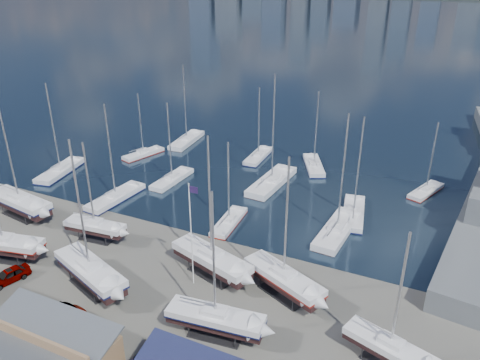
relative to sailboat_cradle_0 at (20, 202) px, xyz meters
The scene contains 28 objects.
ground 24.84m from the sailboat_cradle_0, ahead, with size 1400.00×1400.00×0.00m, color #605E59.
water 307.25m from the sailboat_cradle_0, 85.43° to the left, with size 1400.00×600.00×0.40m, color #1B2840.
shed_grey 31.43m from the sailboat_cradle_0, 38.88° to the right, with size 12.60×8.40×4.17m.
sailboat_cradle_0 is the anchor object (origin of this frame).
sailboat_cradle_1 11.09m from the sailboat_cradle_0, 50.93° to the right, with size 10.25×4.79×15.99m.
sailboat_cradle_2 14.03m from the sailboat_cradle_0, ahead, with size 8.33×3.05×13.50m.
sailboat_cradle_3 22.09m from the sailboat_cradle_0, 22.83° to the right, with size 11.25×6.50×17.44m.
sailboat_cradle_4 31.34m from the sailboat_cradle_0, ahead, with size 10.87×5.91×17.02m.
sailboat_cradle_5 37.47m from the sailboat_cradle_0, 14.39° to the right, with size 9.81×3.73×15.50m.
sailboat_cradle_6 40.04m from the sailboat_cradle_0, ahead, with size 10.28×6.67×16.16m.
sailboat_cradle_7 52.33m from the sailboat_cradle_0, ahead, with size 8.67×4.81×13.82m.
sailboat_moored_0 15.10m from the sailboat_cradle_0, 114.00° to the left, with size 4.98×11.34×16.39m.
sailboat_moored_1 26.59m from the sailboat_cradle_0, 85.78° to the left, with size 4.67×8.65×12.46m.
sailboat_moored_2 36.57m from the sailboat_cradle_0, 81.09° to the left, with size 4.00×11.06×16.35m.
sailboat_moored_3 13.30m from the sailboat_cradle_0, 46.63° to the left, with size 3.73×10.76×15.80m.
sailboat_moored_4 23.15m from the sailboat_cradle_0, 55.22° to the left, with size 2.92×9.37×14.03m.
sailboat_moored_5 40.97m from the sailboat_cradle_0, 57.40° to the left, with size 2.96×9.42×13.94m.
sailboat_moored_6 29.88m from the sailboat_cradle_0, 20.18° to the left, with size 2.96×8.60×12.64m.
sailboat_moored_7 37.85m from the sailboat_cradle_0, 40.87° to the left, with size 4.32×12.75×18.95m.
sailboat_moored_8 47.59m from the sailboat_cradle_0, 46.56° to the left, with size 6.54×9.85×14.38m.
sailboat_moored_9 44.52m from the sailboat_cradle_0, 18.74° to the left, with size 4.00×11.71×17.39m.
sailboat_moored_10 47.44m from the sailboat_cradle_0, 24.88° to the left, with size 4.62×10.68×15.46m.
sailboat_moored_11 60.92m from the sailboat_cradle_0, 31.97° to the left, with size 5.00×8.41×12.16m.
car_a 16.25m from the sailboat_cradle_0, 46.47° to the right, with size 1.87×4.65×1.58m, color gray.
car_b 25.85m from the sailboat_cradle_0, 32.08° to the right, with size 1.46×4.18×1.38m, color gray.
car_c 26.70m from the sailboat_cradle_0, 34.17° to the right, with size 2.29×4.98×1.38m, color gray.
car_d 35.82m from the sailboat_cradle_0, 25.00° to the right, with size 2.02×4.97×1.44m, color gray.
flagpole 30.88m from the sailboat_cradle_0, ahead, with size 1.10×0.12×12.44m.
Camera 1 is at (28.82, -46.20, 32.61)m, focal length 35.00 mm.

